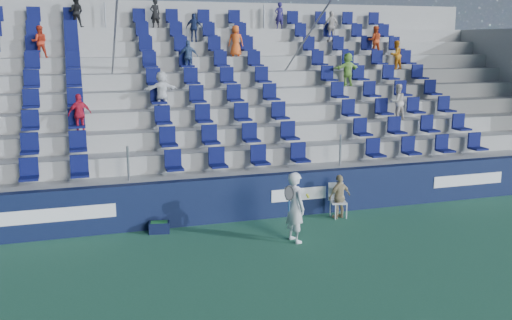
{
  "coord_description": "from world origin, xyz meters",
  "views": [
    {
      "loc": [
        -4.17,
        -11.04,
        4.74
      ],
      "look_at": [
        0.2,
        2.8,
        1.7
      ],
      "focal_mm": 40.0,
      "sensor_mm": 36.0,
      "label": 1
    }
  ],
  "objects": [
    {
      "name": "tennis_player",
      "position": [
        0.65,
        1.13,
        0.86
      ],
      "size": [
        0.69,
        0.7,
        1.71
      ],
      "color": "silver",
      "rests_on": "ground"
    },
    {
      "name": "ground",
      "position": [
        0.0,
        0.0,
        0.0
      ],
      "size": [
        70.0,
        70.0,
        0.0
      ],
      "primitive_type": "plane",
      "color": "#2B6547",
      "rests_on": "ground"
    },
    {
      "name": "ball_bin",
      "position": [
        -2.37,
        2.75,
        0.16
      ],
      "size": [
        0.56,
        0.41,
        0.29
      ],
      "color": "black",
      "rests_on": "ground"
    },
    {
      "name": "sponsor_wall",
      "position": [
        0.0,
        3.15,
        0.6
      ],
      "size": [
        24.0,
        0.32,
        1.2
      ],
      "color": "#0F1738",
      "rests_on": "ground"
    },
    {
      "name": "grandstand",
      "position": [
        0.0,
        8.24,
        2.14
      ],
      "size": [
        24.0,
        8.17,
        6.63
      ],
      "color": "#989994",
      "rests_on": "ground"
    },
    {
      "name": "line_judge_chair",
      "position": [
        2.48,
        2.65,
        0.53
      ],
      "size": [
        0.5,
        0.52,
        0.94
      ],
      "color": "white",
      "rests_on": "ground"
    },
    {
      "name": "line_judge",
      "position": [
        2.48,
        2.5,
        0.6
      ],
      "size": [
        0.76,
        0.46,
        1.21
      ],
      "primitive_type": "imported",
      "rotation": [
        0.0,
        0.0,
        3.39
      ],
      "color": "tan",
      "rests_on": "ground"
    }
  ]
}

